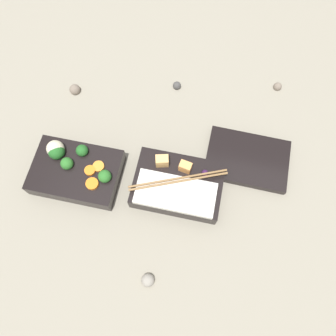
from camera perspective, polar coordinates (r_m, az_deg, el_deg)
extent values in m
plane|color=gray|center=(0.77, -7.77, -3.25)|extent=(3.00, 3.00, 0.00)
cube|color=black|center=(0.78, -15.63, -0.74)|extent=(0.20, 0.14, 0.04)
sphere|color=#236023|center=(0.78, -18.87, 2.75)|extent=(0.04, 0.04, 0.04)
sphere|color=#2D7028|center=(0.73, -10.95, -1.42)|extent=(0.03, 0.03, 0.03)
sphere|color=#2D7028|center=(0.76, -17.20, 0.76)|extent=(0.03, 0.03, 0.03)
sphere|color=#236023|center=(0.77, -14.74, 2.96)|extent=(0.03, 0.03, 0.03)
cylinder|color=orange|center=(0.75, -13.44, -0.43)|extent=(0.03, 0.03, 0.01)
cylinder|color=orange|center=(0.75, -12.01, 0.29)|extent=(0.04, 0.04, 0.01)
cylinder|color=orange|center=(0.74, -13.07, -2.69)|extent=(0.04, 0.04, 0.01)
sphere|color=beige|center=(0.78, -19.01, 3.17)|extent=(0.04, 0.04, 0.04)
cube|color=black|center=(0.74, 1.71, -3.00)|extent=(0.20, 0.14, 0.04)
cube|color=silver|center=(0.71, 1.32, -4.44)|extent=(0.17, 0.08, 0.01)
cube|color=#EAB266|center=(0.72, -1.04, 1.24)|extent=(0.03, 0.03, 0.03)
cube|color=#F4A356|center=(0.72, 3.03, 0.20)|extent=(0.03, 0.02, 0.03)
sphere|color=#381942|center=(0.73, 6.44, -0.86)|extent=(0.02, 0.02, 0.02)
cylinder|color=olive|center=(0.71, 1.85, -2.35)|extent=(0.20, 0.09, 0.01)
cylinder|color=olive|center=(0.71, 1.74, -1.82)|extent=(0.20, 0.09, 0.01)
cube|color=black|center=(0.80, 13.61, 1.49)|extent=(0.20, 0.14, 0.02)
sphere|color=#7A6B5B|center=(0.91, -15.89, 13.00)|extent=(0.03, 0.03, 0.03)
sphere|color=#474442|center=(0.89, 1.57, 14.14)|extent=(0.02, 0.02, 0.02)
sphere|color=#7A6B5B|center=(0.93, 18.53, 13.30)|extent=(0.02, 0.02, 0.02)
sphere|color=gray|center=(0.72, -3.53, -18.92)|extent=(0.03, 0.03, 0.03)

